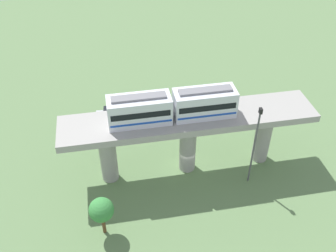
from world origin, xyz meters
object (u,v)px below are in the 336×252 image
parked_car_orange (222,99)px  parked_car_red (160,111)px  train (172,106)px  parked_car_silver (112,115)px  signal_post (255,143)px  tree_near_viaduct (101,210)px

parked_car_orange → parked_car_red: same height
train → parked_car_orange: (-11.95, 9.74, -8.51)m
parked_car_silver → signal_post: 21.14m
tree_near_viaduct → signal_post: 17.35m
signal_post → parked_car_red: bearing=-150.4°
parked_car_silver → parked_car_red: 6.65m
train → parked_car_orange: 17.61m
train → parked_car_red: 13.66m
parked_car_orange → signal_post: (15.35, -1.42, 4.94)m
parked_car_red → signal_post: (14.08, 8.00, 4.94)m
parked_car_red → tree_near_viaduct: size_ratio=0.96×
train → parked_car_red: bearing=178.3°
parked_car_orange → parked_car_red: bearing=-71.9°
parked_car_orange → parked_car_red: 9.51m
parked_car_orange → parked_car_red: size_ratio=0.99×
parked_car_orange → tree_near_viaduct: size_ratio=0.96×
parked_car_silver → tree_near_viaduct: 18.85m
parked_car_orange → tree_near_viaduct: 26.73m
parked_car_silver → parked_car_orange: 16.09m
parked_car_silver → parked_car_orange: same height
parked_car_silver → parked_car_orange: bearing=99.0°
parked_car_orange → train: bearing=-28.8°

